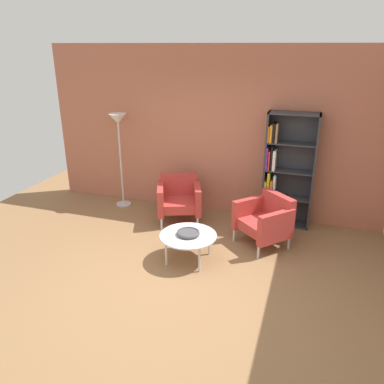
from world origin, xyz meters
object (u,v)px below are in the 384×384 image
(bookshelf_tall, at_px, (284,172))
(armchair_near_window, at_px, (179,198))
(coffee_table_low, at_px, (188,237))
(armchair_spare_guest, at_px, (266,219))
(floor_lamp_torchiere, at_px, (119,130))
(decorative_bowl, at_px, (188,233))

(bookshelf_tall, distance_m, armchair_near_window, 1.81)
(bookshelf_tall, height_order, coffee_table_low, bookshelf_tall)
(armchair_spare_guest, bearing_deg, floor_lamp_torchiere, -151.84)
(bookshelf_tall, height_order, armchair_near_window, bookshelf_tall)
(coffee_table_low, xyz_separation_m, floor_lamp_torchiere, (-1.83, 1.52, 1.08))
(coffee_table_low, height_order, armchair_spare_guest, armchair_spare_guest)
(coffee_table_low, xyz_separation_m, armchair_spare_guest, (0.96, 0.81, 0.04))
(coffee_table_low, bearing_deg, armchair_near_window, 115.63)
(decorative_bowl, height_order, armchair_spare_guest, armchair_spare_guest)
(armchair_near_window, bearing_deg, armchair_spare_guest, -35.58)
(bookshelf_tall, height_order, armchair_spare_guest, bookshelf_tall)
(floor_lamp_torchiere, bearing_deg, armchair_near_window, -14.08)
(armchair_spare_guest, bearing_deg, coffee_table_low, -97.32)
(decorative_bowl, xyz_separation_m, armchair_spare_guest, (0.96, 0.81, -0.02))
(armchair_spare_guest, height_order, armchair_near_window, same)
(coffee_table_low, height_order, armchair_near_window, armchair_near_window)
(armchair_spare_guest, relative_size, armchair_near_window, 1.06)
(bookshelf_tall, distance_m, decorative_bowl, 2.04)
(decorative_bowl, relative_size, armchair_spare_guest, 0.34)
(coffee_table_low, height_order, decorative_bowl, decorative_bowl)
(decorative_bowl, height_order, floor_lamp_torchiere, floor_lamp_torchiere)
(coffee_table_low, bearing_deg, floor_lamp_torchiere, 140.31)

